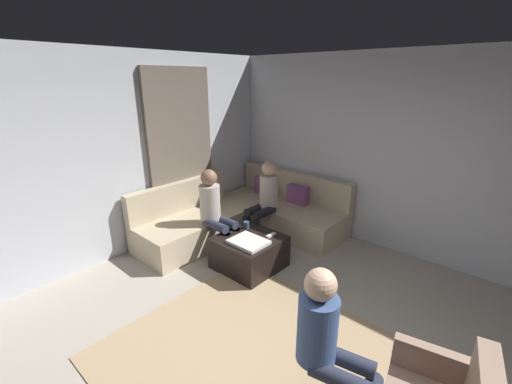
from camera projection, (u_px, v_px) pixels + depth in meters
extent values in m
cube|color=silver|center=(416.00, 159.00, 4.32)|extent=(6.00, 0.12, 2.70)
cube|color=silver|center=(89.00, 163.00, 4.09)|extent=(0.12, 6.00, 2.70)
cube|color=#726659|center=(181.00, 155.00, 4.98)|extent=(0.06, 1.10, 2.50)
cube|color=tan|center=(262.00, 362.00, 2.88)|extent=(2.60, 2.20, 0.01)
cube|color=#C6B593|center=(281.00, 215.00, 5.44)|extent=(2.10, 0.85, 0.42)
cube|color=#C6B593|center=(294.00, 185.00, 5.54)|extent=(2.10, 0.14, 0.45)
cube|color=#C6B593|center=(195.00, 229.00, 4.93)|extent=(0.85, 1.70, 0.42)
cube|color=#C6B593|center=(178.00, 197.00, 5.01)|extent=(0.14, 1.70, 0.45)
cube|color=#8C4C8C|center=(264.00, 187.00, 5.76)|extent=(0.36, 0.12, 0.36)
cube|color=#8C4C8C|center=(298.00, 196.00, 5.32)|extent=(0.36, 0.12, 0.36)
cube|color=black|center=(249.00, 252.00, 4.29)|extent=(0.76, 0.76, 0.42)
cube|color=white|center=(248.00, 242.00, 4.07)|extent=(0.44, 0.36, 0.04)
cylinder|color=#334C72|center=(246.00, 225.00, 4.47)|extent=(0.08, 0.08, 0.10)
cube|color=white|center=(271.00, 235.00, 4.26)|extent=(0.05, 0.15, 0.02)
cube|color=#9E7F6B|center=(437.00, 363.00, 2.26)|extent=(0.56, 0.19, 0.22)
cylinder|color=black|center=(256.00, 234.00, 4.80)|extent=(0.12, 0.12, 0.42)
cylinder|color=black|center=(247.00, 230.00, 4.91)|extent=(0.12, 0.12, 0.42)
cylinder|color=black|center=(265.00, 212.00, 4.85)|extent=(0.12, 0.40, 0.12)
cylinder|color=black|center=(255.00, 209.00, 4.97)|extent=(0.12, 0.40, 0.12)
cylinder|color=beige|center=(269.00, 192.00, 4.97)|extent=(0.28, 0.28, 0.50)
sphere|color=#D8AD8C|center=(269.00, 168.00, 4.85)|extent=(0.22, 0.22, 0.22)
cylinder|color=#2D3347|center=(236.00, 244.00, 4.51)|extent=(0.12, 0.12, 0.42)
cylinder|color=#2D3347|center=(226.00, 249.00, 4.38)|extent=(0.12, 0.12, 0.42)
cylinder|color=#2D3347|center=(225.00, 222.00, 4.54)|extent=(0.40, 0.12, 0.12)
cylinder|color=#2D3347|center=(216.00, 226.00, 4.42)|extent=(0.40, 0.12, 0.12)
cylinder|color=beige|center=(210.00, 203.00, 4.52)|extent=(0.28, 0.28, 0.50)
sphere|color=#8C664C|center=(209.00, 178.00, 4.41)|extent=(0.22, 0.22, 0.22)
cylinder|color=#2D3347|center=(346.00, 360.00, 2.35)|extent=(0.42, 0.20, 0.12)
cylinder|color=#2D3347|center=(339.00, 379.00, 2.20)|extent=(0.42, 0.20, 0.12)
cylinder|color=#3F598C|center=(317.00, 329.00, 2.28)|extent=(0.28, 0.28, 0.50)
sphere|color=#D8AD8C|center=(321.00, 285.00, 2.17)|extent=(0.22, 0.22, 0.22)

